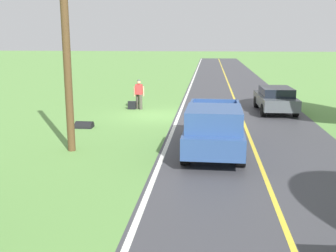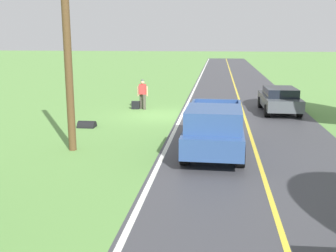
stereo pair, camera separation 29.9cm
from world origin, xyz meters
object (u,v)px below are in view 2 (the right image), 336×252
(sedan_near_oncoming, at_px, (279,99))
(hitchhiker_walking, at_px, (143,92))
(pickup_truck_passing, at_px, (214,128))
(suitcase_carried, at_px, (136,105))
(utility_pole_roadside, at_px, (68,52))

(sedan_near_oncoming, bearing_deg, hitchhiker_walking, -0.95)
(hitchhiker_walking, distance_m, sedan_near_oncoming, 7.78)
(hitchhiker_walking, distance_m, pickup_truck_passing, 9.76)
(suitcase_carried, height_order, sedan_near_oncoming, sedan_near_oncoming)
(suitcase_carried, height_order, utility_pole_roadside, utility_pole_roadside)
(hitchhiker_walking, height_order, sedan_near_oncoming, hitchhiker_walking)
(suitcase_carried, relative_size, utility_pole_roadside, 0.07)
(hitchhiker_walking, height_order, pickup_truck_passing, pickup_truck_passing)
(suitcase_carried, relative_size, sedan_near_oncoming, 0.11)
(sedan_near_oncoming, xyz_separation_m, utility_pole_roadside, (8.76, 8.83, 2.85))
(sedan_near_oncoming, relative_size, utility_pole_roadside, 0.62)
(pickup_truck_passing, xyz_separation_m, utility_pole_roadside, (5.24, 0.18, 2.64))
(suitcase_carried, bearing_deg, sedan_near_oncoming, 87.18)
(pickup_truck_passing, relative_size, utility_pole_roadside, 0.75)
(hitchhiker_walking, height_order, utility_pole_roadside, utility_pole_roadside)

